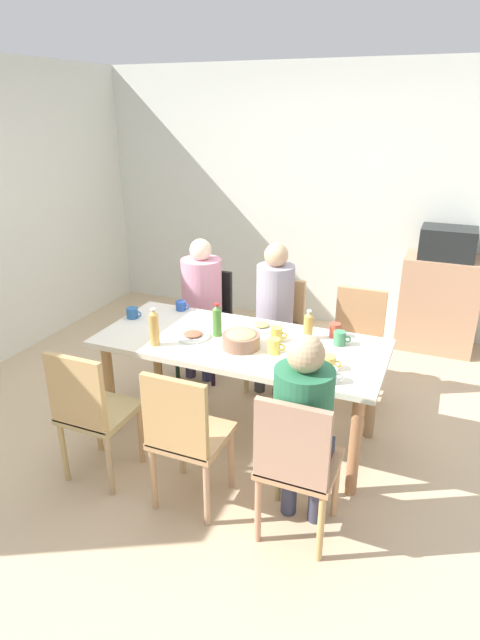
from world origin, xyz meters
name	(u,v)px	position (x,y,z in m)	size (l,w,h in m)	color
ground_plane	(240,433)	(0.00, 0.00, 0.00)	(5.92, 5.92, 0.00)	#CDB18B
wall_back	(329,200)	(0.00, 2.37, 1.30)	(5.17, 0.12, 2.60)	silver
dining_table	(240,352)	(0.00, 0.00, 0.65)	(1.93, 0.84, 0.73)	silver
chair_0	(356,340)	(0.64, 0.80, 0.51)	(0.40, 0.40, 0.90)	tan
chair_1	(296,461)	(0.64, -0.80, 0.51)	(0.40, 0.40, 0.90)	tan
person_1	(303,419)	(0.64, -0.71, 0.71)	(0.30, 0.30, 1.18)	#32364C
chair_2	(207,316)	(-0.64, 0.80, 0.51)	(0.40, 0.40, 0.90)	black
person_2	(201,296)	(-0.64, 0.71, 0.73)	(0.33, 0.33, 1.21)	#2A2C51
chair_3	(277,328)	(0.00, 0.80, 0.51)	(0.40, 0.40, 0.90)	tan
person_3	(274,306)	(0.00, 0.71, 0.73)	(0.30, 0.30, 1.24)	#393E44
chair_4	(185,433)	(0.00, -0.80, 0.51)	(0.40, 0.40, 0.90)	tan
chair_5	(90,409)	(-0.64, -0.80, 0.51)	(0.40, 0.40, 0.90)	tan
plate_0	(297,359)	(0.44, -0.14, 0.75)	(0.22, 0.22, 0.04)	silver
plate_1	(261,326)	(0.06, 0.25, 0.75)	(0.21, 0.21, 0.04)	white
plate_2	(193,336)	(-0.31, -0.07, 0.75)	(0.23, 0.23, 0.04)	silver
bowl_0	(241,339)	(0.05, -0.09, 0.79)	(0.25, 0.25, 0.11)	#906550
cup_0	(277,334)	(0.23, 0.09, 0.78)	(0.12, 0.08, 0.10)	#E9C64C
cup_1	(335,330)	(0.57, 0.31, 0.78)	(0.11, 0.07, 0.10)	#C94935
cup_2	(329,363)	(0.64, -0.17, 0.78)	(0.12, 0.09, 0.09)	#EEBF56
cup_3	(340,338)	(0.63, 0.19, 0.78)	(0.12, 0.08, 0.09)	#42885A
cup_4	(330,375)	(0.69, -0.32, 0.78)	(0.12, 0.09, 0.09)	white
cup_5	(181,306)	(-0.63, 0.34, 0.77)	(0.11, 0.08, 0.07)	#294FA7
cup_6	(133,313)	(-0.89, 0.07, 0.77)	(0.12, 0.09, 0.08)	#2B5C97
cup_7	(274,346)	(0.27, -0.09, 0.78)	(0.12, 0.08, 0.10)	#EDCD54
bottle_0	(217,320)	(-0.18, 0.02, 0.84)	(0.06, 0.06, 0.23)	#468533
bottle_1	(308,325)	(0.41, 0.21, 0.83)	(0.06, 0.06, 0.20)	gold
bottle_2	(154,328)	(-0.49, -0.27, 0.86)	(0.06, 0.06, 0.26)	tan
side_cabinet	(438,304)	(1.19, 2.07, 0.45)	(0.70, 0.44, 0.90)	tan
microwave	(448,243)	(1.19, 2.07, 1.04)	(0.48, 0.36, 0.28)	black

